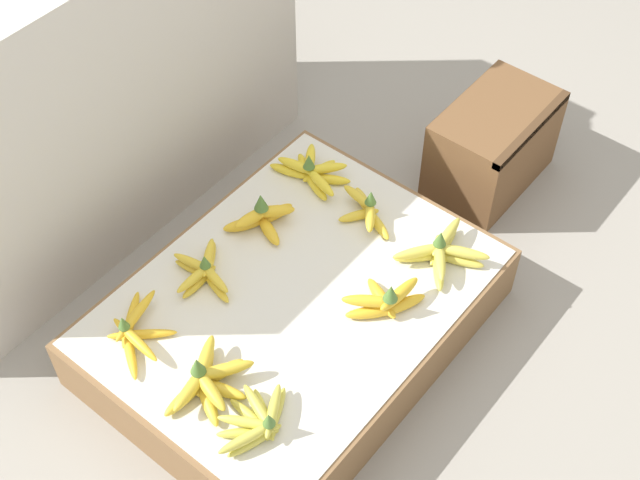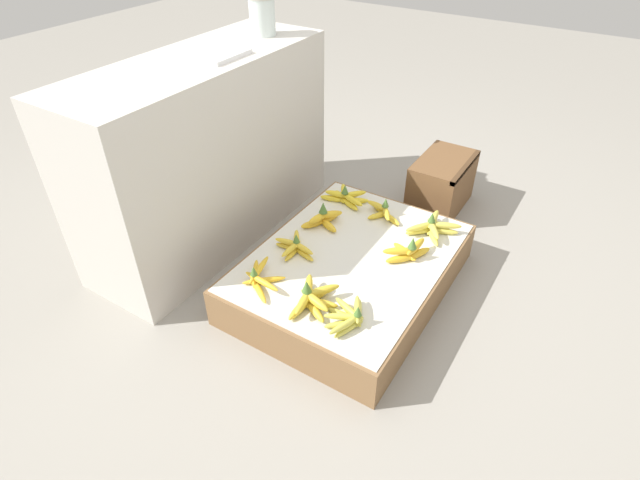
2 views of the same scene
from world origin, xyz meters
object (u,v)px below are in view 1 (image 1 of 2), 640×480
banana_bunch_front_midright (385,301)px  banana_bunch_middle_right (366,210)px  banana_bunch_back_right (312,172)px  wooden_crate (493,145)px  banana_bunch_back_left (134,331)px  banana_bunch_front_right (441,252)px  banana_bunch_front_left (258,422)px  banana_bunch_back_midleft (204,271)px  banana_bunch_back_midright (262,217)px  banana_bunch_middle_left (207,381)px

banana_bunch_front_midright → banana_bunch_middle_right: 0.31m
banana_bunch_back_right → wooden_crate: bearing=-32.8°
banana_bunch_back_left → banana_bunch_front_right: bearing=-33.5°
banana_bunch_back_right → banana_bunch_front_left: bearing=-149.5°
banana_bunch_front_left → banana_bunch_front_right: (0.66, -0.04, 0.01)m
wooden_crate → banana_bunch_front_right: same height
banana_bunch_front_right → banana_bunch_back_right: bearing=87.6°
banana_bunch_front_right → banana_bunch_back_midleft: size_ratio=1.12×
banana_bunch_front_left → banana_bunch_back_right: banana_bunch_back_right is taller
banana_bunch_front_right → banana_bunch_middle_right: 0.24m
banana_bunch_front_midright → banana_bunch_back_left: bearing=136.7°
banana_bunch_front_right → banana_bunch_back_midright: size_ratio=1.17×
banana_bunch_middle_left → banana_bunch_back_left: (-0.01, 0.23, -0.01)m
banana_bunch_middle_right → banana_bunch_back_left: banana_bunch_middle_right is taller
banana_bunch_back_left → banana_bunch_back_right: size_ratio=0.90×
banana_bunch_front_left → banana_bunch_back_left: size_ratio=1.10×
banana_bunch_front_right → banana_bunch_back_midleft: banana_bunch_front_right is taller
banana_bunch_front_left → banana_bunch_front_midright: bearing=-3.4°
banana_bunch_back_midleft → banana_bunch_back_right: (0.44, 0.01, 0.00)m
wooden_crate → banana_bunch_front_left: 1.15m
banana_bunch_back_midright → banana_bunch_back_right: banana_bunch_back_midright is taller
banana_bunch_back_midright → banana_bunch_back_midleft: bearing=179.8°
banana_bunch_middle_left → banana_bunch_middle_right: bearing=3.2°
banana_bunch_back_right → banana_bunch_front_midright: bearing=-119.0°
banana_bunch_middle_left → banana_bunch_back_midleft: size_ratio=1.11×
banana_bunch_middle_right → banana_bunch_front_midright: bearing=-134.4°
wooden_crate → banana_bunch_back_right: size_ratio=1.64×
banana_bunch_front_midright → banana_bunch_back_midleft: size_ratio=0.96×
banana_bunch_back_midright → banana_bunch_back_right: bearing=2.5°
banana_bunch_back_midleft → banana_bunch_middle_left: bearing=-135.0°
wooden_crate → banana_bunch_back_left: size_ratio=1.82×
banana_bunch_middle_left → banana_bunch_back_midright: bearing=26.8°
wooden_crate → banana_bunch_middle_right: 0.51m
wooden_crate → banana_bunch_back_midleft: bearing=162.1°
banana_bunch_front_right → banana_bunch_middle_right: (0.00, 0.24, -0.00)m
banana_bunch_front_left → banana_bunch_front_right: size_ratio=1.02×
banana_bunch_middle_left → banana_bunch_back_left: size_ratio=1.07×
banana_bunch_front_midright → banana_bunch_back_right: bearing=61.0°
banana_bunch_front_midright → wooden_crate: bearing=9.6°
banana_bunch_middle_right → banana_bunch_back_right: bearing=84.7°
banana_bunch_middle_right → banana_bunch_back_right: size_ratio=0.85×
banana_bunch_front_right → banana_bunch_middle_left: bearing=162.8°
banana_bunch_front_midright → banana_bunch_back_midleft: 0.46m
banana_bunch_back_left → banana_bunch_back_right: (0.68, 0.00, 0.00)m
banana_bunch_back_left → banana_bunch_back_midright: banana_bunch_back_midright is taller
wooden_crate → banana_bunch_back_left: wooden_crate is taller
banana_bunch_back_left → banana_bunch_back_midleft: (0.24, -0.00, 0.00)m
wooden_crate → banana_bunch_back_right: wooden_crate is taller
banana_bunch_front_right → banana_bunch_back_left: 0.79m
banana_bunch_front_left → banana_bunch_middle_right: size_ratio=1.16×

